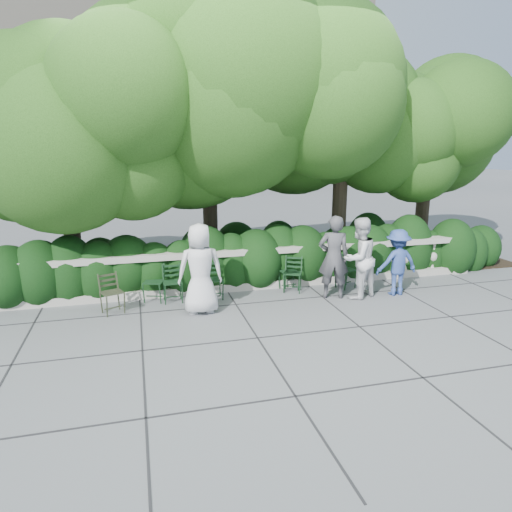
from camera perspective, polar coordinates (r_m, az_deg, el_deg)
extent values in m
plane|color=#55575D|center=(9.27, 1.60, -7.45)|extent=(90.00, 90.00, 0.00)
cube|color=#9E998E|center=(10.88, -1.08, -3.68)|extent=(12.00, 0.32, 0.18)
cube|color=#9E998E|center=(10.66, -1.10, 0.63)|extent=(12.00, 0.36, 0.14)
cube|color=#9E998E|center=(13.33, 23.82, 0.24)|extent=(0.44, 0.44, 1.00)
cylinder|color=#3F3023|center=(11.94, -22.08, 3.36)|extent=(0.40, 0.40, 2.80)
ellipsoid|color=#1A3D10|center=(11.35, -23.41, 14.34)|extent=(5.28, 5.28, 3.96)
cylinder|color=#3F3023|center=(12.54, -5.76, 6.15)|extent=(0.40, 0.40, 3.40)
ellipsoid|color=#1A3D10|center=(11.97, -5.67, 18.94)|extent=(6.24, 6.24, 4.68)
cylinder|color=#3F3023|center=(12.94, 10.34, 5.34)|extent=(0.40, 0.40, 3.00)
ellipsoid|color=#1A3D10|center=(12.40, 11.77, 16.14)|extent=(5.52, 5.52, 4.14)
cylinder|color=#3F3023|center=(14.89, 20.04, 5.04)|extent=(0.40, 0.40, 2.60)
ellipsoid|color=#1A3D10|center=(14.42, 21.66, 13.05)|extent=(4.80, 4.80, 3.60)
imported|color=silver|center=(9.23, -6.98, -1.60)|extent=(0.93, 0.63, 1.85)
imported|color=#403F45|center=(10.21, 9.68, -0.14)|extent=(0.78, 0.61, 1.87)
imported|color=silver|center=(10.33, 12.75, -0.27)|extent=(1.08, 0.98, 1.82)
imported|color=#2E468A|center=(10.80, 17.22, -0.76)|extent=(0.98, 0.57, 1.51)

